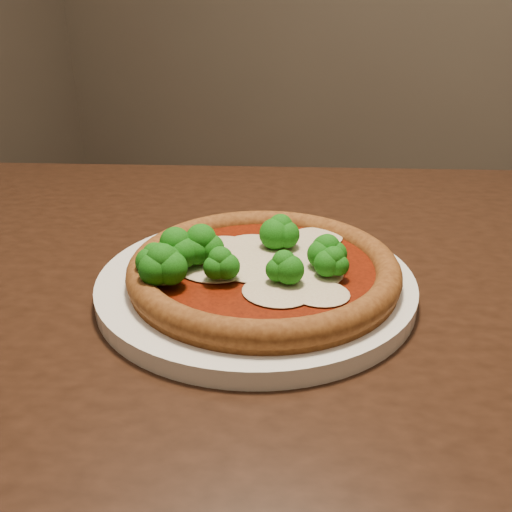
% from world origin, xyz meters
% --- Properties ---
extents(dining_table, '(1.47, 1.23, 0.75)m').
position_xyz_m(dining_table, '(0.18, -0.16, 0.66)').
color(dining_table, black).
rests_on(dining_table, floor).
extents(plate, '(0.32, 0.32, 0.02)m').
position_xyz_m(plate, '(0.18, -0.20, 0.76)').
color(plate, white).
rests_on(plate, dining_table).
extents(pizza, '(0.27, 0.27, 0.06)m').
position_xyz_m(pizza, '(0.19, -0.21, 0.78)').
color(pizza, brown).
rests_on(pizza, plate).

